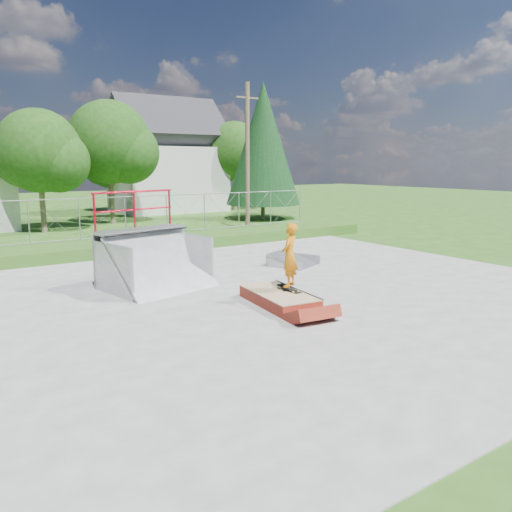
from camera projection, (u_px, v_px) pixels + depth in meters
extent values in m
plane|color=#275117|center=(256.00, 299.00, 13.97)|extent=(120.00, 120.00, 0.00)
cube|color=gray|center=(256.00, 298.00, 13.97)|extent=(20.00, 16.00, 0.04)
cube|color=#275117|center=(134.00, 245.00, 21.68)|extent=(24.00, 3.00, 0.50)
cube|color=maroon|center=(279.00, 299.00, 13.28)|extent=(1.45, 2.55, 0.34)
cube|color=tan|center=(279.00, 292.00, 13.25)|extent=(1.47, 2.58, 0.02)
cube|color=black|center=(289.00, 289.00, 13.38)|extent=(0.29, 0.81, 0.13)
imported|color=orange|center=(290.00, 258.00, 13.23)|extent=(0.74, 0.69, 1.70)
cube|color=#B9B9B4|center=(168.00, 180.00, 39.67)|extent=(8.00, 6.00, 5.00)
cube|color=#2E2D32|center=(166.00, 136.00, 39.06)|extent=(8.40, 6.08, 6.08)
cylinder|color=brown|center=(247.00, 159.00, 27.15)|extent=(0.24, 0.24, 8.00)
cylinder|color=brown|center=(43.00, 210.00, 27.34)|extent=(0.30, 0.30, 2.45)
sphere|color=#183D10|center=(38.00, 151.00, 26.76)|extent=(4.48, 4.48, 4.48)
sphere|color=#183D10|center=(58.00, 161.00, 26.87)|extent=(3.36, 3.36, 3.36)
cylinder|color=brown|center=(112.00, 201.00, 31.41)|extent=(0.30, 0.30, 2.80)
sphere|color=#183D10|center=(109.00, 142.00, 30.75)|extent=(5.12, 5.12, 5.12)
sphere|color=#183D10|center=(128.00, 153.00, 30.87)|extent=(3.84, 3.84, 3.84)
cylinder|color=brown|center=(235.00, 194.00, 41.00)|extent=(0.30, 0.30, 2.62)
sphere|color=#183D10|center=(234.00, 151.00, 40.38)|extent=(4.80, 4.80, 4.80)
sphere|color=#183D10|center=(248.00, 159.00, 40.49)|extent=(3.60, 3.60, 3.60)
cylinder|color=brown|center=(111.00, 198.00, 39.38)|extent=(0.30, 0.30, 2.10)
sphere|color=#183D10|center=(109.00, 163.00, 38.88)|extent=(3.84, 3.84, 3.84)
sphere|color=#183D10|center=(121.00, 169.00, 38.97)|extent=(2.88, 2.88, 2.88)
cylinder|color=brown|center=(263.00, 210.00, 34.32)|extent=(0.28, 0.28, 1.20)
cone|color=black|center=(263.00, 144.00, 33.51)|extent=(5.04, 5.04, 8.10)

